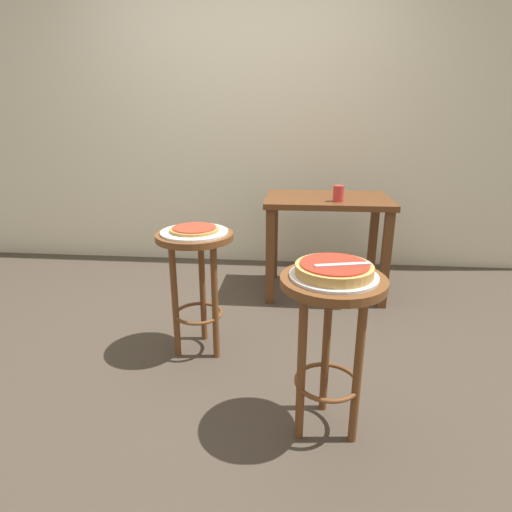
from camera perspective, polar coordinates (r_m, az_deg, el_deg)
name	(u,v)px	position (r m, az deg, el deg)	size (l,w,h in m)	color
ground_plane	(211,348)	(2.55, -6.14, -12.35)	(6.00, 6.00, 0.00)	#42382D
back_wall	(243,92)	(3.82, -1.76, 21.48)	(6.00, 0.10, 3.00)	beige
stool_foreground	(331,319)	(1.72, 10.21, -8.41)	(0.42, 0.42, 0.71)	brown
serving_plate_foreground	(334,276)	(1.64, 10.57, -2.70)	(0.34, 0.34, 0.01)	silver
pizza_foreground	(334,269)	(1.63, 10.63, -1.77)	(0.30, 0.30, 0.05)	tan
stool_middle	(196,264)	(2.31, -8.20, -1.13)	(0.42, 0.42, 0.71)	brown
serving_plate_middle	(194,232)	(2.26, -8.42, 3.27)	(0.36, 0.36, 0.01)	silver
pizza_middle	(194,229)	(2.25, -8.43, 3.66)	(0.26, 0.26, 0.02)	#B78442
dining_table	(327,215)	(3.16, 9.63, 5.54)	(0.90, 0.62, 0.74)	#5B3319
cup_near_edge	(338,193)	(2.97, 11.21, 8.38)	(0.07, 0.07, 0.11)	red
pizza_server_knife	(343,265)	(1.61, 11.80, -1.16)	(0.22, 0.02, 0.01)	silver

